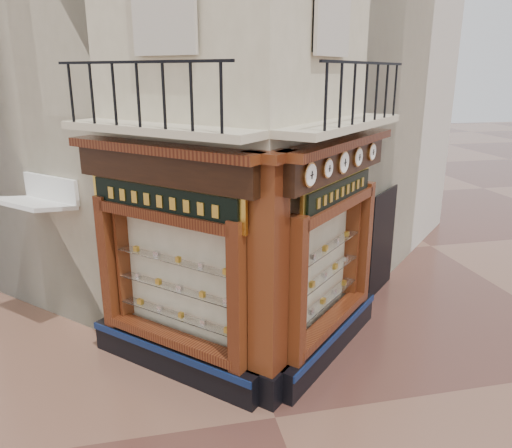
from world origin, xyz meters
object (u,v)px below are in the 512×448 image
object	(u,v)px
clock_c	(343,162)
clock_e	(372,152)
awning	(48,329)
clock_a	(310,175)
signboard_right	(339,191)
signboard_left	(162,201)
clock_b	(328,168)
clock_d	(358,157)
corner_pilaster	(268,286)

from	to	relation	value
clock_c	clock_e	bearing A→B (deg)	0.00
clock_e	awning	bearing A→B (deg)	122.53
clock_a	signboard_right	xyz separation A→B (m)	(0.87, 1.03, -0.52)
awning	signboard_right	world-z (taller)	signboard_right
clock_a	signboard_left	bearing A→B (deg)	108.45
clock_b	clock_e	distance (m)	1.91
clock_c	clock_d	distance (m)	0.63
clock_c	awning	world-z (taller)	clock_c
clock_c	clock_e	xyz separation A→B (m)	(0.93, 0.93, -0.00)
signboard_left	clock_e	bearing A→B (deg)	-123.97
signboard_right	signboard_left	bearing A→B (deg)	135.00
clock_a	signboard_left	xyz separation A→B (m)	(-2.05, 1.03, -0.52)
clock_a	clock_d	world-z (taller)	clock_a
clock_c	signboard_right	world-z (taller)	clock_c
clock_b	clock_c	world-z (taller)	clock_c
clock_d	clock_e	bearing A→B (deg)	0.00
clock_b	awning	size ratio (longest dim) A/B	0.20
clock_e	corner_pilaster	bearing A→B (deg)	171.67
clock_c	clock_a	bearing A→B (deg)	-180.00
signboard_left	clock_a	bearing A→B (deg)	-161.55
clock_c	signboard_left	size ratio (longest dim) A/B	0.17
signboard_right	corner_pilaster	bearing A→B (deg)	169.75
clock_a	signboard_right	bearing A→B (deg)	4.72
corner_pilaster	signboard_left	xyz separation A→B (m)	(-1.46, 1.01, 1.15)
clock_e	signboard_right	xyz separation A→B (m)	(-0.90, -0.75, -0.52)
corner_pilaster	clock_b	world-z (taller)	corner_pilaster
awning	signboard_left	distance (m)	4.44
signboard_left	clock_b	bearing A→B (deg)	-148.66
corner_pilaster	signboard_left	world-z (taller)	corner_pilaster
awning	signboard_right	xyz separation A→B (m)	(5.30, -2.12, 3.10)
clock_c	awning	size ratio (longest dim) A/B	0.24
clock_d	clock_e	size ratio (longest dim) A/B	1.04
corner_pilaster	clock_e	distance (m)	3.39
awning	signboard_left	size ratio (longest dim) A/B	0.69
corner_pilaster	clock_e	size ratio (longest dim) A/B	12.26
clock_e	signboard_right	world-z (taller)	clock_e
clock_e	clock_b	bearing A→B (deg)	-180.00
corner_pilaster	clock_c	xyz separation A→B (m)	(1.44, 0.83, 1.67)
corner_pilaster	signboard_right	xyz separation A→B (m)	(1.46, 1.01, 1.15)
corner_pilaster	clock_e	world-z (taller)	corner_pilaster
clock_a	awning	world-z (taller)	clock_a
awning	signboard_right	size ratio (longest dim) A/B	0.81
clock_b	awning	bearing A→B (deg)	105.74
clock_a	awning	size ratio (longest dim) A/B	0.24
clock_d	clock_a	bearing A→B (deg)	-180.00
awning	signboard_right	distance (m)	6.49
signboard_right	awning	bearing A→B (deg)	113.23
clock_d	clock_c	bearing A→B (deg)	-180.00
signboard_left	awning	bearing A→B (deg)	3.31
clock_a	signboard_right	world-z (taller)	clock_a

